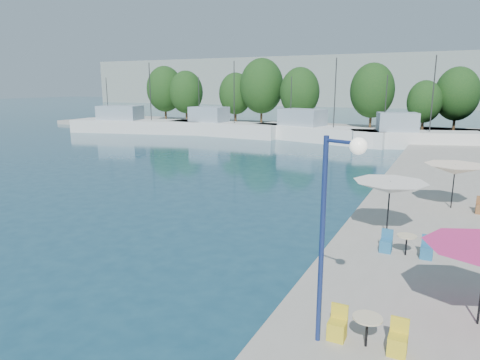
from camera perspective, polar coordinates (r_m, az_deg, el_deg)
The scene contains 19 objects.
quay_far at distance 64.72m, azimuth 10.24°, elevation 6.64°, with size 90.00×16.00×0.60m, color gray.
hill_west at distance 159.94m, azimuth 12.22°, elevation 12.69°, with size 180.00×40.00×16.00m, color gray.
trawler_01 at distance 64.53m, azimuth -13.69°, elevation 7.16°, with size 19.89×9.64×10.20m.
trawler_02 at distance 58.74m, azimuth -2.50°, elevation 7.00°, with size 16.39×5.15×10.20m.
trawler_03 at distance 53.56m, azimuth 10.22°, elevation 6.29°, with size 18.02×8.50×10.20m.
trawler_04 at distance 50.50m, azimuth 21.97°, elevation 5.22°, with size 14.05×7.42×10.20m.
tree_01 at distance 78.45m, azimuth -9.99°, elevation 11.86°, with size 6.39×6.39×9.45m.
tree_02 at distance 75.83m, azimuth -7.21°, elevation 11.55°, with size 5.80×5.80×8.59m.
tree_03 at distance 73.09m, azimuth -0.60°, elevation 11.44°, with size 5.54×5.54×8.20m.
tree_04 at distance 70.34m, azimuth 2.90°, elevation 12.40°, with size 7.01×7.01×10.37m.
tree_05 at distance 66.33m, azimuth 7.96°, elevation 11.51°, with size 5.94×5.94×8.79m.
tree_06 at distance 65.66m, azimuth 17.22°, elevation 11.32°, with size 6.28×6.28×9.29m.
tree_07 at distance 64.10m, azimuth 23.38°, elevation 9.56°, with size 4.59×4.59×6.80m.
tree_08 at distance 66.01m, azimuth 26.97°, elevation 10.20°, with size 5.81×5.81×8.60m.
umbrella_white at distance 18.45m, azimuth 19.36°, elevation -0.94°, with size 2.98×2.98×2.26m.
umbrella_cream at distance 23.84m, azimuth 26.74°, elevation 1.26°, with size 2.93×2.93×2.23m.
cafe_table_01 at distance 11.18m, azimuth 16.50°, elevation -19.23°, with size 1.82×0.70×0.76m.
cafe_table_02 at distance 16.91m, azimuth 21.25°, elevation -8.41°, with size 1.82×0.70×0.76m.
street_lamp at distance 9.71m, azimuth 12.61°, elevation -3.27°, with size 0.99×0.51×5.03m.
Camera 1 is at (9.91, 5.13, 6.67)m, focal length 32.00 mm.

